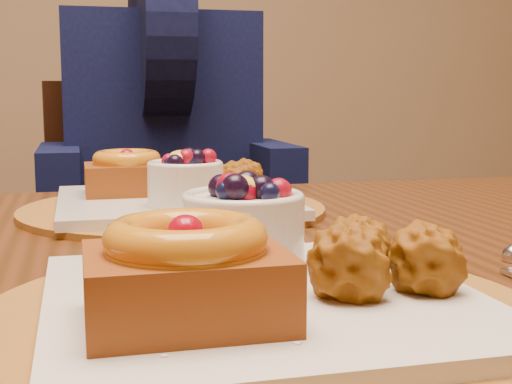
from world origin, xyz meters
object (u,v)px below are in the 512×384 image
dining_table (205,328)px  chair_far (157,266)px  diner (160,102)px  place_setting_far (172,194)px  place_setting_near (256,280)px

dining_table → chair_far: bearing=86.8°
chair_far → diner: bearing=-50.6°
place_setting_far → chair_far: (0.05, 0.70, -0.26)m
diner → dining_table: bearing=-84.3°
chair_far → place_setting_far: bearing=-100.1°
place_setting_near → diner: bearing=86.5°
place_setting_near → chair_far: (0.05, 1.13, -0.27)m
dining_table → place_setting_near: place_setting_near is taller
dining_table → place_setting_near: bearing=-90.8°
diner → place_setting_near: bearing=-83.6°
place_setting_far → chair_far: 0.75m
place_setting_near → diner: size_ratio=0.46×
dining_table → place_setting_far: place_setting_far is taller
place_setting_far → dining_table: bearing=-89.3°
dining_table → place_setting_far: (-0.00, 0.22, 0.10)m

